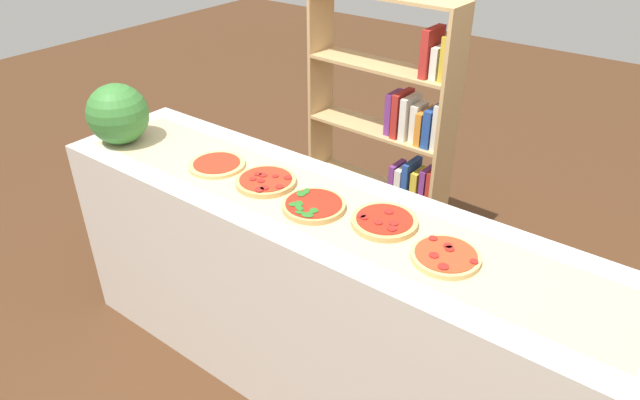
% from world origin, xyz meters
% --- Properties ---
extents(ground_plane, '(12.00, 12.00, 0.00)m').
position_xyz_m(ground_plane, '(0.00, 0.00, 0.00)').
color(ground_plane, '#4C2D19').
extents(counter, '(2.49, 0.59, 0.96)m').
position_xyz_m(counter, '(0.00, 0.00, 0.48)').
color(counter, beige).
rests_on(counter, ground_plane).
extents(parchment_paper, '(2.30, 0.37, 0.00)m').
position_xyz_m(parchment_paper, '(0.00, 0.00, 0.96)').
color(parchment_paper, tan).
rests_on(parchment_paper, counter).
extents(pizza_plain_0, '(0.24, 0.24, 0.02)m').
position_xyz_m(pizza_plain_0, '(-0.54, -0.02, 0.97)').
color(pizza_plain_0, '#DBB26B').
rests_on(pizza_plain_0, parchment_paper).
extents(pizza_pepperoni_1, '(0.25, 0.25, 0.03)m').
position_xyz_m(pizza_pepperoni_1, '(-0.27, -0.01, 0.97)').
color(pizza_pepperoni_1, tan).
rests_on(pizza_pepperoni_1, parchment_paper).
extents(pizza_spinach_2, '(0.24, 0.24, 0.03)m').
position_xyz_m(pizza_spinach_2, '(-0.00, -0.04, 0.97)').
color(pizza_spinach_2, tan).
rests_on(pizza_spinach_2, parchment_paper).
extents(pizza_pepperoni_3, '(0.24, 0.24, 0.03)m').
position_xyz_m(pizza_pepperoni_3, '(0.27, 0.03, 0.97)').
color(pizza_pepperoni_3, tan).
rests_on(pizza_pepperoni_3, parchment_paper).
extents(pizza_pepperoni_4, '(0.23, 0.23, 0.03)m').
position_xyz_m(pizza_pepperoni_4, '(0.54, -0.03, 0.97)').
color(pizza_pepperoni_4, '#DBB26B').
rests_on(pizza_pepperoni_4, parchment_paper).
extents(watermelon, '(0.28, 0.28, 0.28)m').
position_xyz_m(watermelon, '(-1.07, -0.10, 1.09)').
color(watermelon, '#387A33').
rests_on(watermelon, counter).
extents(bookshelf, '(0.88, 0.25, 1.50)m').
position_xyz_m(bookshelf, '(-0.30, 1.12, 0.68)').
color(bookshelf, tan).
rests_on(bookshelf, ground_plane).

